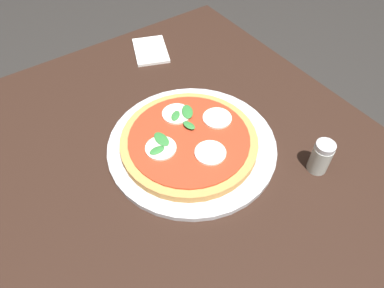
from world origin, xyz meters
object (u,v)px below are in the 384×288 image
Objects in this scene: pizza at (189,141)px; pepper_shaker at (321,157)px; dining_table at (201,214)px; serving_tray at (192,145)px; napkin at (151,50)px.

pepper_shaker is (-0.20, -0.19, 0.01)m from pizza.
pizza is 3.91× the size of pepper_shaker.
dining_table is 3.18× the size of serving_tray.
dining_table is 15.46× the size of pepper_shaker.
pizza reaches higher than napkin.
serving_tray is at bearing 163.49° from napkin.
dining_table is 0.17m from pizza.
pizza is (0.00, 0.01, 0.02)m from serving_tray.
serving_tray reaches higher than dining_table.
napkin is (0.36, -0.11, -0.02)m from pizza.
pizza is at bearing 43.32° from pepper_shaker.
serving_tray is 1.24× the size of pizza.
pepper_shaker is at bearing -113.74° from dining_table.
dining_table is 9.02× the size of napkin.
dining_table is 3.95× the size of pizza.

